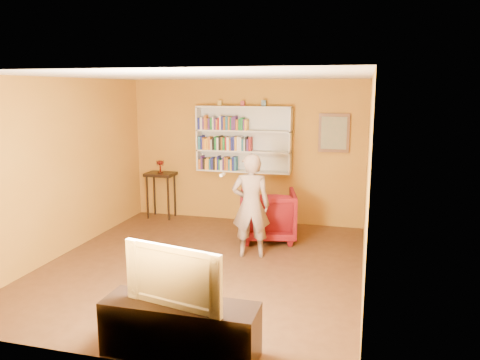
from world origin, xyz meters
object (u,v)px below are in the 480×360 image
at_px(bookshelf, 244,139).
at_px(person, 251,205).
at_px(console_table, 161,180).
at_px(armchair, 268,215).
at_px(tv_cabinet, 180,329).
at_px(television, 179,273).
at_px(ruby_lustre, 160,164).

bearing_deg(bookshelf, person, -72.45).
relative_size(console_table, person, 0.57).
height_order(console_table, armchair, console_table).
relative_size(tv_cabinet, television, 1.47).
relative_size(person, tv_cabinet, 1.06).
distance_m(ruby_lustre, person, 2.81).
bearing_deg(television, person, 101.92).
bearing_deg(ruby_lustre, tv_cabinet, -63.54).
height_order(bookshelf, television, bookshelf).
distance_m(armchair, tv_cabinet, 3.71).
bearing_deg(television, bookshelf, 109.01).
bearing_deg(tv_cabinet, person, 89.96).
xyz_separation_m(person, television, (-0.00, -2.83, 0.04)).
bearing_deg(console_table, television, -63.54).
bearing_deg(bookshelf, television, -82.95).
bearing_deg(person, bookshelf, -85.04).
xyz_separation_m(ruby_lustre, television, (2.24, -4.50, -0.25)).
height_order(ruby_lustre, person, person).
relative_size(bookshelf, armchair, 1.91).
xyz_separation_m(armchair, person, (-0.08, -0.87, 0.37)).
bearing_deg(person, console_table, -49.24).
height_order(ruby_lustre, tv_cabinet, ruby_lustre).
relative_size(ruby_lustre, television, 0.24).
relative_size(armchair, tv_cabinet, 0.62).
relative_size(bookshelf, person, 1.13).
relative_size(bookshelf, ruby_lustre, 7.39).
height_order(bookshelf, tv_cabinet, bookshelf).
distance_m(tv_cabinet, television, 0.57).
bearing_deg(bookshelf, console_table, -174.52).
xyz_separation_m(armchair, television, (-0.09, -3.70, 0.41)).
bearing_deg(armchair, television, 75.18).
bearing_deg(tv_cabinet, console_table, 116.46).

